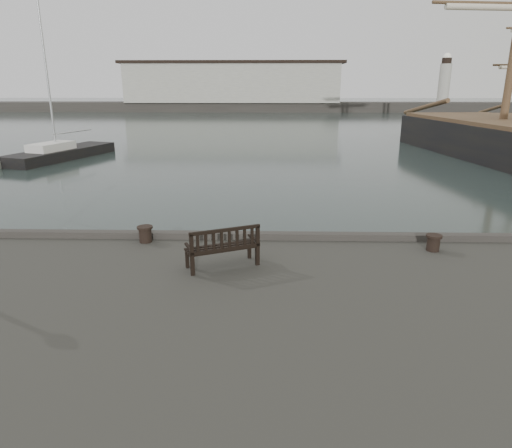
{
  "coord_description": "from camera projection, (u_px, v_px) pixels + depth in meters",
  "views": [
    {
      "loc": [
        -0.05,
        -12.34,
        5.73
      ],
      "look_at": [
        -0.36,
        -0.5,
        2.1
      ],
      "focal_mm": 32.0,
      "sensor_mm": 36.0,
      "label": 1
    }
  ],
  "objects": [
    {
      "name": "bollard_right",
      "position": [
        433.0,
        243.0,
        11.9
      ],
      "size": [
        0.52,
        0.52,
        0.43
      ],
      "primitive_type": "cylinder",
      "rotation": [
        0.0,
        0.0,
        0.33
      ],
      "color": "black",
      "rests_on": "quay"
    },
    {
      "name": "bollard_left",
      "position": [
        145.0,
        234.0,
        12.55
      ],
      "size": [
        0.56,
        0.56,
        0.45
      ],
      "primitive_type": "cylinder",
      "rotation": [
        0.0,
        0.0,
        0.41
      ],
      "color": "black",
      "rests_on": "quay"
    },
    {
      "name": "ground",
      "position": [
        269.0,
        287.0,
        13.47
      ],
      "size": [
        400.0,
        400.0,
        0.0
      ],
      "primitive_type": "plane",
      "color": "black",
      "rests_on": "ground"
    },
    {
      "name": "breakwater",
      "position": [
        248.0,
        91.0,
        100.26
      ],
      "size": [
        140.0,
        9.5,
        12.2
      ],
      "color": "#383530",
      "rests_on": "ground"
    },
    {
      "name": "yacht_d",
      "position": [
        62.0,
        156.0,
        36.69
      ],
      "size": [
        5.7,
        10.51,
        12.7
      ],
      "rotation": [
        0.0,
        0.0,
        -0.31
      ],
      "color": "black",
      "rests_on": "ground"
    },
    {
      "name": "bench",
      "position": [
        223.0,
        254.0,
        10.81
      ],
      "size": [
        1.8,
        1.25,
        0.99
      ],
      "rotation": [
        0.0,
        0.0,
        0.43
      ],
      "color": "black",
      "rests_on": "quay"
    }
  ]
}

